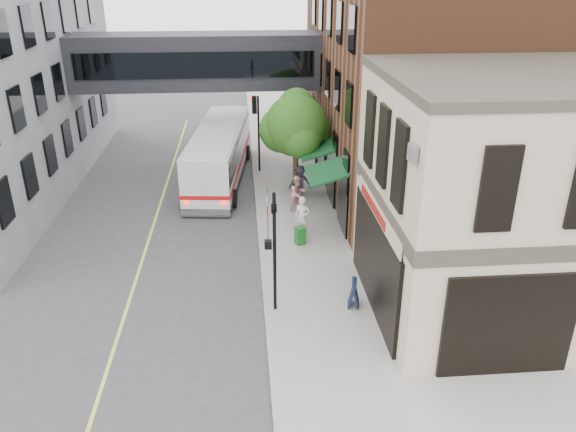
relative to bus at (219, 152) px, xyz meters
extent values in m
plane|color=#38383A|center=(1.91, -15.99, -1.69)|extent=(120.00, 120.00, 0.00)
cube|color=gray|center=(3.91, -1.99, -1.62)|extent=(4.00, 60.00, 0.15)
cube|color=#B9A88E|center=(10.91, -13.99, 2.38)|extent=(10.00, 8.00, 8.15)
cube|color=#38332B|center=(10.91, -13.99, 2.46)|extent=(10.12, 8.12, 0.50)
cube|color=#38332B|center=(10.91, -13.99, 6.61)|extent=(10.12, 8.12, 0.30)
cube|color=black|center=(5.85, -13.99, 0.16)|extent=(0.14, 6.40, 3.40)
cube|color=black|center=(5.81, -13.99, 0.16)|extent=(0.04, 5.90, 3.00)
cube|color=maroon|center=(5.79, -13.39, 2.11)|extent=(0.03, 3.60, 0.32)
cube|color=#542D1A|center=(11.91, -0.99, 5.31)|extent=(12.00, 18.00, 14.00)
cube|color=#0C3419|center=(5.05, -2.24, 1.31)|extent=(1.80, 13.00, 0.40)
cube|color=black|center=(-1.09, 2.01, 4.81)|extent=(14.00, 3.00, 3.00)
cube|color=black|center=(-1.09, 0.46, 4.81)|extent=(13.00, 0.08, 1.40)
cube|color=black|center=(-1.09, 3.56, 4.81)|extent=(13.00, 0.08, 1.40)
cylinder|color=black|center=(2.31, -13.99, 0.71)|extent=(0.12, 0.12, 4.50)
cube|color=black|center=(2.09, -13.99, 1.06)|extent=(0.25, 0.22, 0.30)
imported|color=black|center=(2.31, -13.99, 2.56)|extent=(0.20, 0.16, 1.00)
cylinder|color=black|center=(2.31, 1.01, 0.71)|extent=(0.12, 0.12, 4.50)
cube|color=black|center=(2.09, 1.01, 1.06)|extent=(0.25, 0.22, 0.30)
cube|color=black|center=(2.09, 1.01, 2.46)|extent=(0.28, 0.28, 1.00)
sphere|color=#FF0C05|center=(1.93, 1.01, 2.81)|extent=(0.18, 0.18, 0.18)
cylinder|color=gray|center=(2.31, -8.99, -0.04)|extent=(0.08, 0.08, 3.00)
cube|color=white|center=(2.29, -8.99, 0.66)|extent=(0.03, 0.75, 0.22)
cube|color=#0C591E|center=(2.29, -8.99, 1.21)|extent=(0.03, 0.70, 0.18)
cube|color=#B20C0C|center=(2.29, -8.99, 0.16)|extent=(0.03, 0.30, 0.40)
cylinder|color=#382619|center=(4.11, -2.99, -0.14)|extent=(0.28, 0.28, 2.80)
sphere|color=#234F15|center=(4.11, -2.99, 2.26)|extent=(3.20, 3.20, 3.20)
sphere|color=#234F15|center=(4.91, -2.49, 1.86)|extent=(2.20, 2.20, 2.20)
sphere|color=#234F15|center=(3.41, -2.69, 1.96)|extent=(2.40, 2.40, 2.40)
sphere|color=#234F15|center=(4.21, -2.39, 3.06)|extent=(2.00, 2.00, 2.00)
cube|color=#D8CC4C|center=(-3.09, -5.99, -1.69)|extent=(0.12, 40.00, 0.01)
cube|color=silver|center=(0.00, 0.00, -0.08)|extent=(3.61, 11.38, 2.82)
cube|color=black|center=(0.00, 0.00, 0.40)|extent=(3.65, 11.20, 1.02)
cube|color=#B20C0C|center=(0.00, 0.00, -0.57)|extent=(3.67, 11.41, 0.21)
cylinder|color=black|center=(-1.64, -3.93, -1.20)|extent=(0.39, 1.00, 0.97)
cylinder|color=black|center=(0.77, -4.19, -1.20)|extent=(0.39, 1.00, 0.97)
cylinder|color=black|center=(-0.82, 3.81, -1.20)|extent=(0.39, 1.00, 0.97)
cylinder|color=black|center=(1.60, 3.55, -1.20)|extent=(0.39, 1.00, 0.97)
imported|color=silver|center=(3.89, -8.25, -0.57)|extent=(0.83, 0.70, 1.94)
imported|color=pink|center=(4.00, -5.16, -0.63)|extent=(1.12, 1.06, 1.82)
imported|color=#22232A|center=(4.27, -3.76, -0.60)|extent=(1.26, 0.79, 1.87)
cube|color=#145A1B|center=(3.74, -8.94, -1.14)|extent=(0.51, 0.49, 0.81)
cube|color=black|center=(5.15, -14.02, -1.01)|extent=(0.50, 0.66, 1.06)
camera|label=1|loc=(1.33, -31.09, 9.76)|focal=35.00mm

